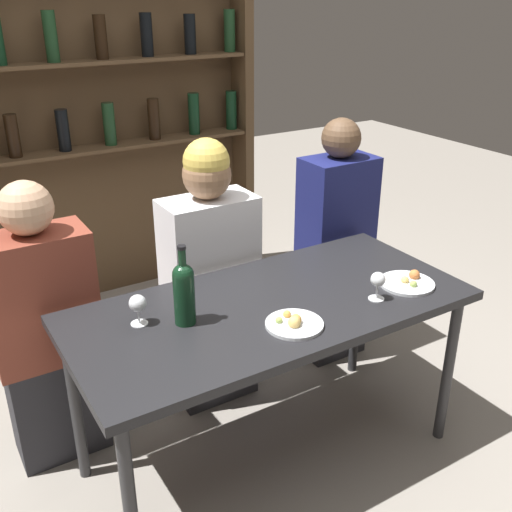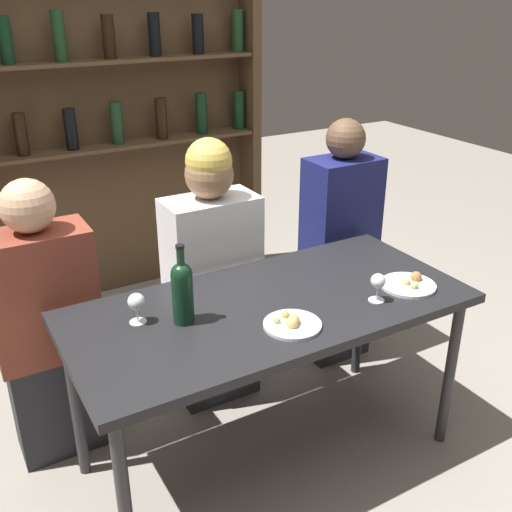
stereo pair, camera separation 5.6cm
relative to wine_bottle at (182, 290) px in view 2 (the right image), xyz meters
The scene contains 11 objects.
ground_plane 0.91m from the wine_bottle, ahead, with size 10.00×10.00×0.00m, color gray.
dining_table 0.38m from the wine_bottle, ahead, with size 1.50×0.70×0.72m.
wine_rack_wall 1.76m from the wine_bottle, 79.09° to the left, with size 1.81×0.21×2.16m.
wine_bottle is the anchor object (origin of this frame).
wine_glass_0 0.72m from the wine_bottle, 17.81° to the right, with size 0.06×0.06×0.11m.
wine_glass_1 0.17m from the wine_bottle, 152.51° to the left, with size 0.06×0.06×0.11m.
food_plate_0 0.90m from the wine_bottle, 12.38° to the right, with size 0.21×0.21×0.05m.
food_plate_1 0.39m from the wine_bottle, 35.24° to the right, with size 0.20×0.20×0.05m.
seated_person_left 0.67m from the wine_bottle, 129.81° to the left, with size 0.40×0.22×1.17m.
seated_person_center 0.62m from the wine_bottle, 54.18° to the left, with size 0.40×0.22×1.23m.
seated_person_right 1.16m from the wine_bottle, 24.15° to the left, with size 0.35×0.22×1.24m.
Camera 2 is at (-1.02, -1.66, 1.79)m, focal length 42.00 mm.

